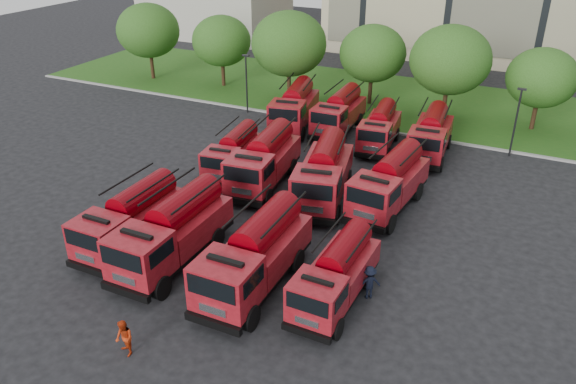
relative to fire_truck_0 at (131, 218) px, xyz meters
The scene contains 29 objects.
ground 6.74m from the fire_truck_0, 39.95° to the left, with size 140.00×140.00×0.00m, color black.
lawn 30.65m from the fire_truck_0, 80.58° to the left, with size 70.00×16.00×0.12m, color #1D5215.
curb 22.71m from the fire_truck_0, 77.22° to the left, with size 70.00×0.30×0.14m, color gray.
tree_0 32.53m from the fire_truck_0, 125.94° to the left, with size 6.30×6.30×7.70m.
tree_1 29.48m from the fire_truck_0, 112.00° to the left, with size 5.71×5.71×6.98m.
tree_2 26.14m from the fire_truck_0, 96.63° to the left, with size 6.72×6.72×8.22m.
tree_3 28.64m from the fire_truck_0, 81.90° to the left, with size 5.88×5.88×7.19m.
tree_4 29.10m from the fire_truck_0, 67.59° to the left, with size 6.55×6.55×8.01m.
tree_5 33.15m from the fire_truck_0, 56.96° to the left, with size 5.46×5.46×6.68m.
lamp_post_0 22.01m from the fire_truck_0, 103.12° to the left, with size 0.60×0.25×5.11m.
lamp_post_1 27.36m from the fire_truck_0, 51.51° to the left, with size 0.60×0.25×5.11m.
fire_truck_0 is the anchor object (origin of this frame).
fire_truck_1 3.01m from the fire_truck_0, ahead, with size 2.87×7.77×3.53m.
fire_truck_2 7.78m from the fire_truck_0, ahead, with size 2.94×7.86×3.56m.
fire_truck_3 11.63m from the fire_truck_0, ahead, with size 2.47×6.50×2.94m.
fire_truck_4 10.30m from the fire_truck_0, 88.64° to the left, with size 2.97×6.57×2.89m.
fire_truck_5 9.97m from the fire_truck_0, 72.44° to the left, with size 3.50×7.88×3.47m.
fire_truck_6 11.78m from the fire_truck_0, 52.03° to the left, with size 4.32×8.24×3.57m.
fire_truck_7 15.01m from the fire_truck_0, 41.57° to the left, with size 3.28×7.68×3.40m.
fire_truck_8 19.88m from the fire_truck_0, 89.08° to the left, with size 4.07×7.97×3.46m.
fire_truck_9 20.98m from the fire_truck_0, 79.27° to the left, with size 2.77×7.18×3.24m.
fire_truck_10 20.49m from the fire_truck_0, 67.57° to the left, with size 3.00×6.79×2.99m.
fire_truck_11 22.26m from the fire_truck_0, 58.49° to the left, with size 3.06×7.28×3.23m.
firefighter_0 6.49m from the fire_truck_0, ahead, with size 0.66×0.48×1.79m, color black.
firefighter_1 8.69m from the fire_truck_0, 52.83° to the right, with size 0.81×0.44×1.67m, color #B82F0E.
firefighter_2 10.49m from the fire_truck_0, ahead, with size 1.16×0.66×1.97m, color #B82F0E.
firefighter_3 13.11m from the fire_truck_0, ahead, with size 1.10×0.57×1.71m, color black.
firefighter_4 4.10m from the fire_truck_0, 81.62° to the left, with size 0.83×0.54×1.69m, color black.
firefighter_5 13.27m from the fire_truck_0, 34.76° to the left, with size 1.73×0.74×1.86m, color #B82F0E.
Camera 1 is at (13.74, -23.86, 16.63)m, focal length 35.00 mm.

